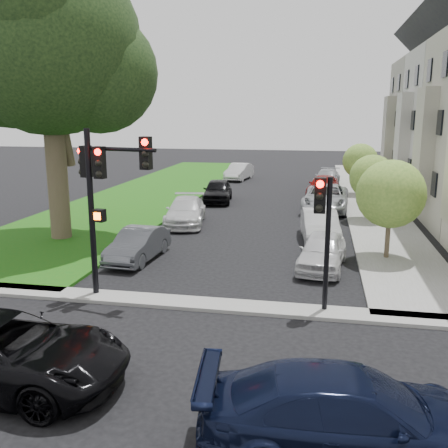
% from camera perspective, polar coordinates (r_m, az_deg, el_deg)
% --- Properties ---
extents(ground, '(140.00, 140.00, 0.00)m').
position_cam_1_polar(ground, '(14.17, -3.93, -12.31)').
color(ground, black).
rests_on(ground, ground).
extents(grass_strip, '(8.00, 44.00, 0.12)m').
position_cam_1_polar(grass_strip, '(38.90, -7.74, 3.75)').
color(grass_strip, '#135811').
rests_on(grass_strip, ground).
extents(sidewalk_right, '(3.50, 44.00, 0.12)m').
position_cam_1_polar(sidewalk_right, '(37.04, 16.07, 2.93)').
color(sidewalk_right, gray).
rests_on(sidewalk_right, ground).
extents(sidewalk_cross, '(60.00, 1.00, 0.12)m').
position_cam_1_polar(sidewalk_cross, '(15.93, -2.08, -9.16)').
color(sidewalk_cross, gray).
rests_on(sidewalk_cross, ground).
extents(house_d, '(7.70, 7.55, 15.97)m').
position_cam_1_polar(house_d, '(43.87, 23.51, 12.85)').
color(house_d, '#A79E87').
rests_on(house_d, ground).
extents(eucalyptus, '(9.30, 8.44, 13.18)m').
position_cam_1_polar(eucalyptus, '(24.77, -19.64, 18.94)').
color(eucalyptus, brown).
rests_on(eucalyptus, ground).
extents(small_tree_a, '(2.77, 2.77, 4.15)m').
position_cam_1_polar(small_tree_a, '(21.22, 18.52, 3.26)').
color(small_tree_a, brown).
rests_on(small_tree_a, ground).
extents(small_tree_b, '(2.49, 2.49, 3.73)m').
position_cam_1_polar(small_tree_b, '(28.79, 16.58, 5.13)').
color(small_tree_b, brown).
rests_on(small_tree_b, ground).
extents(small_tree_c, '(2.54, 2.54, 3.81)m').
position_cam_1_polar(small_tree_c, '(37.81, 15.31, 6.95)').
color(small_tree_c, brown).
rests_on(small_tree_c, ground).
extents(traffic_signal_main, '(2.69, 0.75, 5.50)m').
position_cam_1_polar(traffic_signal_main, '(16.27, -13.67, 4.57)').
color(traffic_signal_main, black).
rests_on(traffic_signal_main, ground).
extents(traffic_signal_secondary, '(0.53, 0.42, 4.16)m').
position_cam_1_polar(traffic_signal_secondary, '(14.92, 11.30, 0.51)').
color(traffic_signal_secondary, black).
rests_on(traffic_signal_secondary, ground).
extents(car_cross_near, '(5.74, 2.67, 1.59)m').
position_cam_1_polar(car_cross_near, '(12.41, -24.23, -13.18)').
color(car_cross_near, black).
rests_on(car_cross_near, ground).
extents(car_cross_far, '(5.64, 2.81, 1.58)m').
position_cam_1_polar(car_cross_far, '(9.61, 14.35, -20.42)').
color(car_cross_far, black).
rests_on(car_cross_far, ground).
extents(car_parked_0, '(2.13, 4.29, 1.41)m').
position_cam_1_polar(car_parked_0, '(19.81, 11.17, -3.05)').
color(car_parked_0, silver).
rests_on(car_parked_0, ground).
extents(car_parked_1, '(2.02, 4.62, 1.48)m').
position_cam_1_polar(car_parked_1, '(23.99, 10.88, -0.21)').
color(car_parked_1, silver).
rests_on(car_parked_1, ground).
extents(car_parked_2, '(3.02, 5.95, 1.61)m').
position_cam_1_polar(car_parked_2, '(31.63, 11.54, 2.96)').
color(car_parked_2, '#999BA0').
rests_on(car_parked_2, ground).
extents(car_parked_3, '(2.64, 4.77, 1.53)m').
position_cam_1_polar(car_parked_3, '(37.47, 11.22, 4.39)').
color(car_parked_3, maroon).
rests_on(car_parked_3, ground).
extents(car_parked_4, '(2.48, 4.81, 1.33)m').
position_cam_1_polar(car_parked_4, '(42.87, 11.67, 5.24)').
color(car_parked_4, '#999BA0').
rests_on(car_parked_4, ground).
extents(car_parked_5, '(1.64, 4.10, 1.32)m').
position_cam_1_polar(car_parked_5, '(20.84, -9.79, -2.33)').
color(car_parked_5, '#3F4247').
rests_on(car_parked_5, ground).
extents(car_parked_6, '(2.78, 5.19, 1.43)m').
position_cam_1_polar(car_parked_6, '(27.27, -4.40, 1.47)').
color(car_parked_6, silver).
rests_on(car_parked_6, ground).
extents(car_parked_7, '(2.35, 4.72, 1.55)m').
position_cam_1_polar(car_parked_7, '(34.05, -0.74, 3.83)').
color(car_parked_7, black).
rests_on(car_parked_7, ground).
extents(car_parked_9, '(2.18, 4.68, 1.49)m').
position_cam_1_polar(car_parked_9, '(45.50, 1.72, 6.00)').
color(car_parked_9, silver).
rests_on(car_parked_9, ground).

